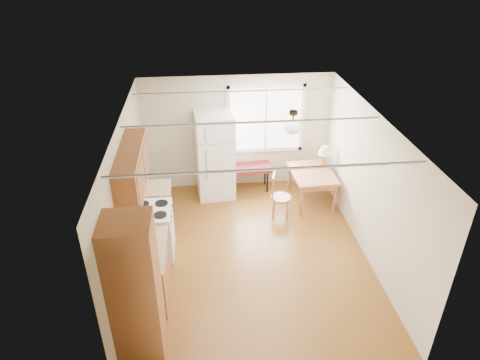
{
  "coord_description": "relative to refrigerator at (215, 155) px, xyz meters",
  "views": [
    {
      "loc": [
        -0.8,
        -5.92,
        4.87
      ],
      "look_at": [
        -0.13,
        0.62,
        1.15
      ],
      "focal_mm": 32.0,
      "sensor_mm": 36.0,
      "label": 1
    }
  ],
  "objects": [
    {
      "name": "kitchen_run",
      "position": [
        -1.21,
        -2.75,
        -0.08
      ],
      "size": [
        0.65,
        3.4,
        2.2
      ],
      "color": "brown",
      "rests_on": "ground"
    },
    {
      "name": "refrigerator",
      "position": [
        0.0,
        0.0,
        0.0
      ],
      "size": [
        0.82,
        0.82,
        1.84
      ],
      "rotation": [
        0.0,
        0.0,
        0.08
      ],
      "color": "white",
      "rests_on": "ground"
    },
    {
      "name": "table_lamp",
      "position": [
        2.26,
        -0.29,
        0.11
      ],
      "size": [
        0.26,
        0.26,
        0.46
      ],
      "rotation": [
        0.0,
        0.0,
        -0.32
      ],
      "color": "#B48239",
      "rests_on": "dining_table"
    },
    {
      "name": "pendant_light",
      "position": [
        1.21,
        -1.72,
        1.31
      ],
      "size": [
        0.26,
        0.26,
        0.4
      ],
      "color": "#322216",
      "rests_on": "room_shell"
    },
    {
      "name": "dining_table",
      "position": [
        1.97,
        -0.52,
        -0.33
      ],
      "size": [
        0.89,
        1.15,
        0.69
      ],
      "rotation": [
        0.0,
        0.0,
        0.05
      ],
      "color": "#935738",
      "rests_on": "ground"
    },
    {
      "name": "chair",
      "position": [
        1.16,
        -0.97,
        -0.4
      ],
      "size": [
        0.43,
        0.42,
        0.91
      ],
      "rotation": [
        0.0,
        0.0,
        -0.24
      ],
      "color": "#935738",
      "rests_on": "ground"
    },
    {
      "name": "bench",
      "position": [
        0.61,
        0.1,
        -0.42
      ],
      "size": [
        1.26,
        0.57,
        0.56
      ],
      "rotation": [
        0.0,
        0.0,
        0.1
      ],
      "color": "maroon",
      "rests_on": "ground"
    },
    {
      "name": "coffee_maker",
      "position": [
        -1.21,
        -2.98,
        0.12
      ],
      "size": [
        0.24,
        0.28,
        0.39
      ],
      "rotation": [
        0.0,
        0.0,
        -0.21
      ],
      "color": "black",
      "rests_on": "kitchen_run"
    },
    {
      "name": "room_shell",
      "position": [
        0.51,
        -2.12,
        0.33
      ],
      "size": [
        4.6,
        5.6,
        2.62
      ],
      "color": "#553111",
      "rests_on": "ground"
    },
    {
      "name": "kettle",
      "position": [
        -1.31,
        -2.67,
        0.09
      ],
      "size": [
        0.14,
        0.14,
        0.26
      ],
      "color": "red",
      "rests_on": "kitchen_run"
    },
    {
      "name": "window_unit",
      "position": [
        1.11,
        0.35,
        0.63
      ],
      "size": [
        1.64,
        0.05,
        1.51
      ],
      "color": "white",
      "rests_on": "room_shell"
    }
  ]
}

